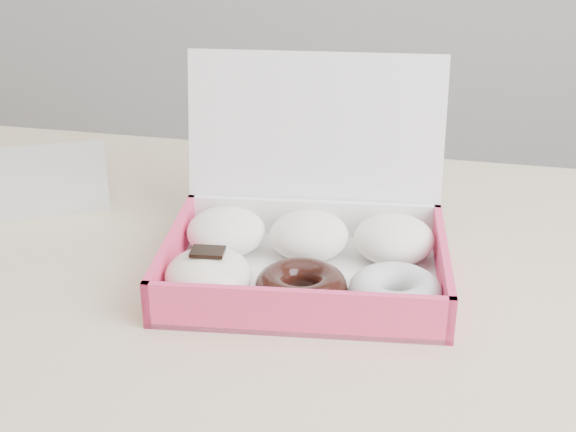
# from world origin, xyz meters

# --- Properties ---
(table) EXTENTS (1.20, 0.80, 0.75)m
(table) POSITION_xyz_m (0.00, 0.00, 0.67)
(table) COLOR #CAB685
(table) RESTS_ON ground
(donut_box) EXTENTS (0.34, 0.30, 0.23)m
(donut_box) POSITION_xyz_m (0.13, -0.02, 0.79)
(donut_box) COLOR white
(donut_box) RESTS_ON table
(newspapers) EXTENTS (0.30, 0.28, 0.04)m
(newspapers) POSITION_xyz_m (-0.31, 0.13, 0.77)
(newspapers) COLOR white
(newspapers) RESTS_ON table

